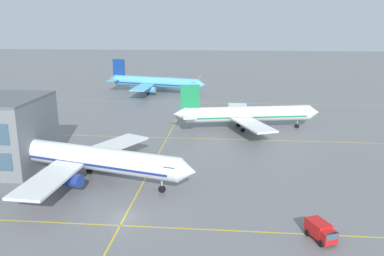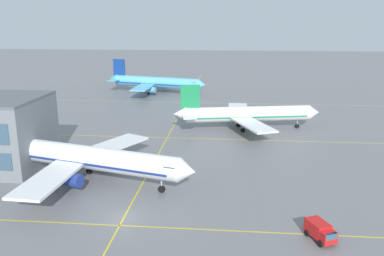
{
  "view_description": "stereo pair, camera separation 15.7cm",
  "coord_description": "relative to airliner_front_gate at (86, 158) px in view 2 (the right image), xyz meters",
  "views": [
    {
      "loc": [
        13.4,
        -47.63,
        25.41
      ],
      "look_at": [
        5.78,
        35.42,
        3.03
      ],
      "focal_mm": 37.97,
      "sensor_mm": 36.0,
      "label": 1
    },
    {
      "loc": [
        13.56,
        -47.62,
        25.41
      ],
      "look_at": [
        5.78,
        35.42,
        3.03
      ],
      "focal_mm": 37.97,
      "sensor_mm": 36.0,
      "label": 2
    }
  ],
  "objects": [
    {
      "name": "service_truck_red_van",
      "position": [
        33.82,
        -15.34,
        -2.77
      ],
      "size": [
        3.46,
        4.5,
        2.1
      ],
      "color": "red",
      "rests_on": "ground"
    },
    {
      "name": "airliner_second_row",
      "position": [
        26.83,
        34.32,
        -0.21
      ],
      "size": [
        35.06,
        29.81,
        10.95
      ],
      "color": "white",
      "rests_on": "ground"
    },
    {
      "name": "airliner_third_row",
      "position": [
        -3.58,
        80.56,
        0.0
      ],
      "size": [
        36.7,
        31.26,
        11.56
      ],
      "color": "#5BB7E5",
      "rests_on": "ground"
    },
    {
      "name": "taxiway_markings",
      "position": [
        9.13,
        45.59,
        -3.94
      ],
      "size": [
        127.5,
        175.37,
        0.01
      ],
      "color": "yellow",
      "rests_on": "ground"
    },
    {
      "name": "airliner_front_gate",
      "position": [
        0.0,
        0.0,
        0.0
      ],
      "size": [
        36.65,
        31.23,
        11.56
      ],
      "color": "white",
      "rests_on": "ground"
    },
    {
      "name": "ground_plane",
      "position": [
        9.13,
        -12.2,
        -3.95
      ],
      "size": [
        600.0,
        600.0,
        0.0
      ],
      "primitive_type": "plane",
      "color": "slate"
    }
  ]
}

